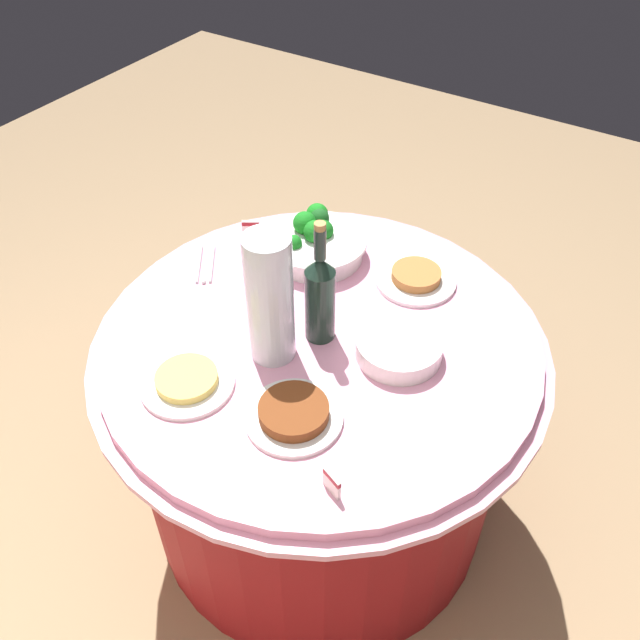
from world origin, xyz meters
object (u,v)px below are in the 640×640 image
serving_tongs (205,266)px  broccoli_bowl (316,242)px  food_plate_stir_fry (294,414)px  food_plate_peanuts (416,278)px  label_placard_front (332,482)px  food_plate_noodles (187,381)px  plate_stack (399,347)px  label_placard_mid (251,228)px  decorative_fruit_vase (270,305)px  wine_bottle (322,296)px

serving_tongs → broccoli_bowl: bearing=-136.5°
food_plate_stir_fry → food_plate_peanuts: size_ratio=1.00×
food_plate_peanuts → label_placard_front: 0.70m
serving_tongs → food_plate_noodles: size_ratio=0.71×
plate_stack → broccoli_bowl: bearing=-31.0°
plate_stack → label_placard_mid: bearing=-18.6°
broccoli_bowl → food_plate_noodles: 0.58m
broccoli_bowl → food_plate_stir_fry: bearing=118.1°
broccoli_bowl → decorative_fruit_vase: bearing=107.9°
food_plate_noodles → label_placard_mid: (0.23, -0.55, 0.02)m
food_plate_noodles → plate_stack: bearing=-136.2°
wine_bottle → food_plate_stir_fry: wine_bottle is taller
serving_tongs → food_plate_stir_fry: bearing=148.4°
food_plate_noodles → label_placard_mid: size_ratio=4.00×
broccoli_bowl → label_placard_front: broccoli_bowl is taller
wine_bottle → food_plate_peanuts: size_ratio=1.53×
plate_stack → food_plate_stir_fry: size_ratio=0.95×
broccoli_bowl → wine_bottle: 0.35m
broccoli_bowl → serving_tongs: size_ratio=1.79×
serving_tongs → food_plate_noodles: food_plate_noodles is taller
decorative_fruit_vase → food_plate_peanuts: 0.48m
wine_bottle → food_plate_peanuts: wine_bottle is taller
plate_stack → food_plate_noodles: (0.37, 0.35, -0.01)m
broccoli_bowl → food_plate_peanuts: 0.30m
food_plate_stir_fry → wine_bottle: bearing=-70.6°
decorative_fruit_vase → food_plate_noodles: decorative_fruit_vase is taller
plate_stack → food_plate_stir_fry: 0.32m
food_plate_noodles → label_placard_mid: 0.60m
food_plate_noodles → label_placard_front: (-0.43, 0.06, 0.02)m
wine_bottle → food_plate_noodles: wine_bottle is taller
serving_tongs → food_plate_peanuts: (-0.52, -0.26, 0.01)m
wine_bottle → label_placard_mid: wine_bottle is taller
plate_stack → label_placard_front: (-0.07, 0.41, 0.01)m
plate_stack → food_plate_noodles: 0.51m
broccoli_bowl → plate_stack: size_ratio=1.33×
wine_bottle → label_placard_mid: bearing=-31.2°
decorative_fruit_vase → label_placard_mid: bearing=-46.9°
food_plate_stir_fry → label_placard_mid: 0.70m
broccoli_bowl → label_placard_front: bearing=125.0°
plate_stack → wine_bottle: 0.22m
decorative_fruit_vase → wine_bottle: bearing=-121.2°
plate_stack → label_placard_mid: label_placard_mid is taller
decorative_fruit_vase → food_plate_stir_fry: bearing=137.6°
plate_stack → wine_bottle: size_ratio=0.62×
food_plate_noodles → food_plate_stir_fry: bearing=-169.3°
broccoli_bowl → decorative_fruit_vase: (-0.12, 0.39, 0.11)m
label_placard_front → label_placard_mid: 0.90m
decorative_fruit_vase → label_placard_mid: size_ratio=6.18×
plate_stack → food_plate_noodles: bearing=43.8°
wine_bottle → food_plate_stir_fry: (-0.09, 0.26, -0.11)m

